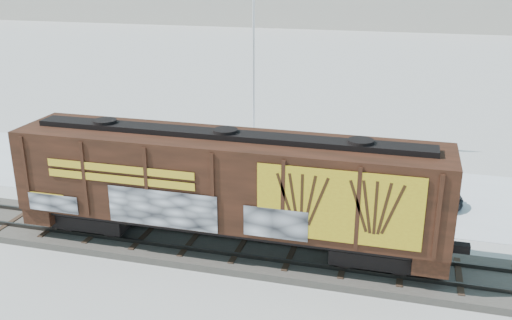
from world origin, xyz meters
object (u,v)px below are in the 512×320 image
(hopper_railcar, at_px, (226,183))
(car_dark, at_px, (417,189))
(car_silver, at_px, (121,167))
(car_white, at_px, (268,164))
(flagpole, at_px, (255,72))

(hopper_railcar, height_order, car_dark, hopper_railcar)
(hopper_railcar, distance_m, car_dark, 10.23)
(car_silver, height_order, car_dark, car_silver)
(hopper_railcar, bearing_deg, car_white, 92.91)
(hopper_railcar, distance_m, flagpole, 12.83)
(hopper_railcar, distance_m, car_white, 8.19)
(flagpole, bearing_deg, car_dark, -30.14)
(car_silver, bearing_deg, flagpole, -43.71)
(flagpole, bearing_deg, car_white, -67.50)
(flagpole, xyz_separation_m, car_dark, (9.34, -5.42, -4.06))
(flagpole, xyz_separation_m, car_white, (1.89, -4.57, -3.82))
(hopper_railcar, height_order, car_silver, hopper_railcar)
(flagpole, xyz_separation_m, car_silver, (-5.30, -6.64, -3.97))
(car_silver, height_order, car_white, car_white)
(hopper_railcar, relative_size, car_silver, 3.94)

